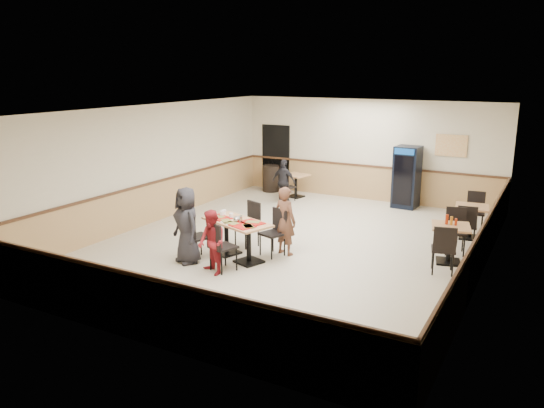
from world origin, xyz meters
The scene contains 20 objects.
ground centered at (0.00, 0.00, 0.00)m, with size 10.00×10.00×0.00m, color beige.
room_shell centered at (1.78, 2.55, 0.58)m, with size 10.00×10.00×10.00m.
main_table centered at (-0.62, -1.32, 0.53)m, with size 1.66×1.21×0.80m.
main_chairs centered at (-0.67, -1.30, 0.51)m, with size 1.84×2.10×1.02m.
diner_woman_left centered at (-1.38, -2.01, 0.78)m, with size 0.77×0.50×1.57m, color black.
diner_woman_right centered at (-0.57, -2.30, 0.63)m, with size 0.61×0.48×1.26m, color maroon.
diner_man_opposite centered at (0.14, -0.62, 0.74)m, with size 0.54×0.35×1.47m, color brown.
lone_diner centered at (-1.97, 3.39, 0.65)m, with size 0.76×0.32×1.29m, color black.
tabletop_clutter centered at (-0.63, -1.38, 0.83)m, with size 1.36×0.86×0.12m.
side_table_near centered at (3.30, 0.51, 0.53)m, with size 0.89×0.89×0.79m.
side_table_near_chair_south centered at (3.30, -0.12, 0.50)m, with size 0.46×0.46×1.00m, color black, non-canonical shape.
side_table_near_chair_north centered at (3.30, 1.14, 0.50)m, with size 0.46×0.46×1.00m, color black, non-canonical shape.
side_table_far centered at (3.42, 2.42, 0.52)m, with size 0.82×0.82×0.78m.
side_table_far_chair_south centered at (3.42, 1.80, 0.49)m, with size 0.46×0.46×0.98m, color black, non-canonical shape.
side_table_far_chair_north centered at (3.42, 3.04, 0.49)m, with size 0.46×0.46×0.98m, color black, non-canonical shape.
condiment_caddy centered at (3.27, 0.56, 0.88)m, with size 0.23×0.06×0.20m.
back_table centered at (-1.97, 4.20, 0.47)m, with size 0.78×0.78×0.71m.
back_table_chair_lone centered at (-1.97, 3.63, 0.45)m, with size 0.42×0.42×0.90m, color black, non-canonical shape.
pepsi_cooler centered at (1.32, 4.59, 0.88)m, with size 0.70×0.71×1.75m.
trash_bin centered at (-3.05, 4.55, 0.42)m, with size 0.53×0.53×0.84m, color black.
Camera 1 is at (5.04, -10.16, 3.81)m, focal length 35.00 mm.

